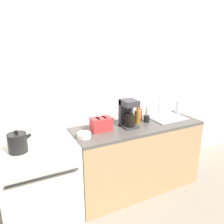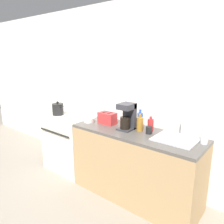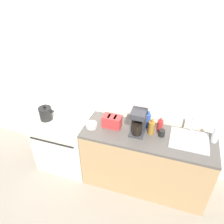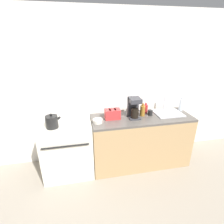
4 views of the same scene
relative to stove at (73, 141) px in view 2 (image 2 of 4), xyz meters
name	(u,v)px [view 2 (image 2 of 4)]	position (x,y,z in m)	size (l,w,h in m)	color
ground_plane	(87,189)	(0.65, -0.34, -0.47)	(12.00, 12.00, 0.00)	gray
wall_back	(118,93)	(0.65, 0.39, 0.83)	(8.00, 0.05, 2.60)	silver
stove	(73,141)	(0.00, 0.00, 0.00)	(0.78, 0.71, 0.92)	silver
counter_block	(135,165)	(1.25, -0.04, -0.01)	(1.70, 0.60, 0.92)	tan
kettle	(58,109)	(-0.17, -0.13, 0.54)	(0.22, 0.18, 0.22)	black
toaster	(107,118)	(0.75, 0.00, 0.53)	(0.25, 0.15, 0.16)	red
coffee_maker	(127,116)	(1.11, -0.02, 0.63)	(0.18, 0.21, 0.34)	#333338
sink_tray	(176,138)	(1.75, 0.03, 0.46)	(0.47, 0.41, 0.28)	#B7B7BC
bottle_red	(151,125)	(1.37, 0.12, 0.53)	(0.07, 0.07, 0.18)	#B72828
bottle_clear	(205,134)	(2.04, 0.10, 0.56)	(0.08, 0.08, 0.26)	silver
bottle_blue	(140,120)	(1.20, 0.14, 0.55)	(0.07, 0.07, 0.25)	#2D56B7
bottle_amber	(140,124)	(1.27, 0.02, 0.54)	(0.08, 0.08, 0.22)	#9E6B23
cup_black	(149,130)	(1.41, 0.00, 0.49)	(0.08, 0.08, 0.09)	black
bowl	(89,120)	(0.50, -0.11, 0.48)	(0.15, 0.15, 0.06)	beige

